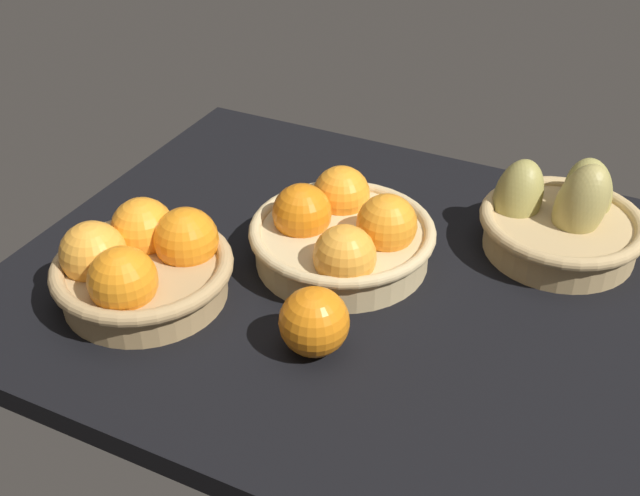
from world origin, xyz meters
The scene contains 5 objects.
market_tray centered at (0.00, 0.00, 1.50)cm, with size 84.00×72.00×3.00cm, color black.
basket_near_left centered at (-20.78, -15.11, 7.38)cm, with size 22.39×22.39×10.39cm.
basket_center centered at (-1.42, 2.24, 7.16)cm, with size 24.48×24.48×10.66cm.
basket_far_right_pears centered at (23.57, 17.98, 7.22)cm, with size 22.07×22.30×14.08cm.
loose_orange_front_gap centered at (3.05, -15.18, 7.05)cm, with size 8.10×8.10×8.10cm, color orange.
Camera 1 is at (33.55, -76.44, 64.70)cm, focal length 44.55 mm.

